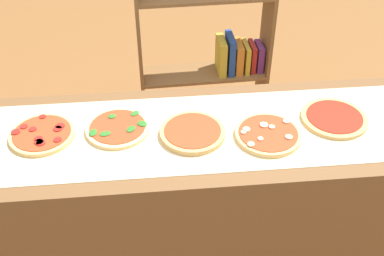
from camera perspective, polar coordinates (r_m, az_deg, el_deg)
name	(u,v)px	position (r m, az deg, el deg)	size (l,w,h in m)	color
counter	(192,215)	(2.16, 0.00, -10.33)	(2.61, 0.60, 0.96)	brown
parchment_paper	(192,132)	(1.83, 0.00, -0.46)	(2.29, 0.47, 0.00)	beige
pizza_pepperoni_0	(42,134)	(1.89, -17.44, -0.72)	(0.24, 0.24, 0.02)	#DBB26B
pizza_spinach_1	(118,128)	(1.85, -8.83, 0.01)	(0.25, 0.25, 0.02)	#E5C17F
pizza_plain_2	(192,132)	(1.80, 0.06, -0.54)	(0.25, 0.25, 0.02)	tan
pizza_mushroom_3	(268,134)	(1.82, 9.05, -0.76)	(0.25, 0.25, 0.03)	#DBB26B
pizza_plain_4	(334,118)	(1.96, 16.61, 1.15)	(0.26, 0.26, 0.02)	tan
bookshelf	(219,47)	(2.91, 3.22, 9.65)	(0.79, 0.26, 1.55)	brown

